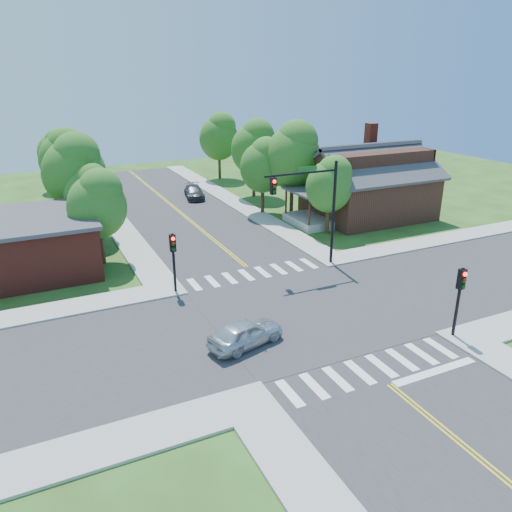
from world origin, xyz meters
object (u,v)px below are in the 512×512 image
house_ne (368,180)px  signal_pole_se (460,290)px  car_dgrey (194,192)px  signal_pole_nw (173,252)px  signal_mast_ne (313,199)px  car_silver (246,334)px

house_ne → signal_pole_se: bearing=-115.6°
car_dgrey → signal_pole_se: bearing=-74.1°
house_ne → car_dgrey: 18.04m
car_dgrey → house_ne: bearing=-35.9°
signal_pole_nw → car_dgrey: (8.59, 21.75, -2.02)m
signal_pole_se → signal_pole_nw: 15.84m
signal_mast_ne → signal_pole_se: size_ratio=1.89×
signal_mast_ne → house_ne: size_ratio=0.55×
house_ne → signal_pole_nw: bearing=-157.3°
signal_mast_ne → car_silver: bearing=-137.8°
signal_pole_nw → house_ne: 22.45m
signal_pole_nw → car_dgrey: signal_pole_nw is taller
signal_mast_ne → car_dgrey: signal_mast_ne is taller
signal_mast_ne → signal_pole_nw: size_ratio=1.89×
house_ne → car_dgrey: bearing=132.8°
signal_mast_ne → house_ne: 14.23m
signal_pole_nw → car_dgrey: bearing=68.4°
signal_mast_ne → signal_pole_se: signal_mast_ne is taller
signal_pole_se → house_ne: house_ne is taller
house_ne → car_dgrey: house_ne is taller
house_ne → car_silver: size_ratio=3.11×
signal_pole_se → signal_pole_nw: bearing=135.0°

